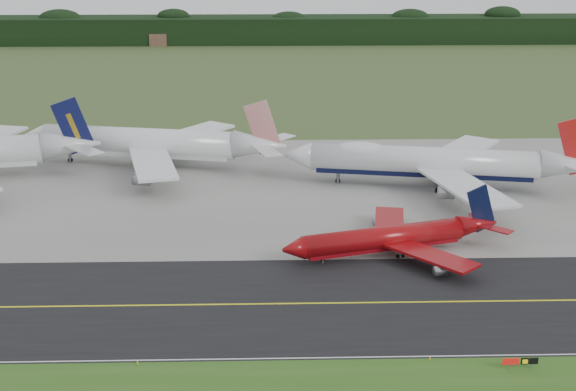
# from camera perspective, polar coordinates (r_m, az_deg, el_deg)

# --- Properties ---
(ground) EXTENTS (600.00, 600.00, 0.00)m
(ground) POSITION_cam_1_polar(r_m,az_deg,el_deg) (121.02, 4.87, -6.78)
(ground) COLOR #414F25
(ground) RESTS_ON ground
(taxiway) EXTENTS (400.00, 32.00, 0.02)m
(taxiway) POSITION_cam_1_polar(r_m,az_deg,el_deg) (117.43, 5.09, -7.61)
(taxiway) COLOR black
(taxiway) RESTS_ON ground
(apron) EXTENTS (400.00, 78.00, 0.01)m
(apron) POSITION_cam_1_polar(r_m,az_deg,el_deg) (168.33, 3.01, 0.64)
(apron) COLOR gray
(apron) RESTS_ON ground
(taxiway_centreline) EXTENTS (400.00, 0.40, 0.00)m
(taxiway_centreline) POSITION_cam_1_polar(r_m,az_deg,el_deg) (117.42, 5.09, -7.60)
(taxiway_centreline) COLOR yellow
(taxiway_centreline) RESTS_ON taxiway
(taxiway_edge_line) EXTENTS (400.00, 0.25, 0.00)m
(taxiway_edge_line) POSITION_cam_1_polar(r_m,az_deg,el_deg) (103.84, 6.05, -11.35)
(taxiway_edge_line) COLOR silver
(taxiway_edge_line) RESTS_ON taxiway
(horizon_treeline) EXTENTS (700.00, 25.00, 12.00)m
(horizon_treeline) POSITION_cam_1_polar(r_m,az_deg,el_deg) (385.47, 0.42, 11.62)
(horizon_treeline) COLOR black
(horizon_treeline) RESTS_ON ground
(jet_ba_747) EXTENTS (64.61, 52.82, 16.31)m
(jet_ba_747) POSITION_cam_1_polar(r_m,az_deg,el_deg) (168.56, 10.40, 2.35)
(jet_ba_747) COLOR silver
(jet_ba_747) RESTS_ON ground
(jet_red_737) EXTENTS (38.14, 30.38, 10.49)m
(jet_red_737) POSITION_cam_1_polar(r_m,az_deg,el_deg) (134.00, 7.62, -2.96)
(jet_red_737) COLOR maroon
(jet_red_737) RESTS_ON ground
(jet_star_tail) EXTENTS (61.74, 50.86, 16.37)m
(jet_star_tail) POSITION_cam_1_polar(r_m,az_deg,el_deg) (183.45, -9.61, 3.68)
(jet_star_tail) COLOR white
(jet_star_tail) RESTS_ON ground
(taxiway_sign) EXTENTS (4.43, 0.26, 1.48)m
(taxiway_sign) POSITION_cam_1_polar(r_m,az_deg,el_deg) (104.31, 16.18, -11.26)
(taxiway_sign) COLOR slate
(taxiway_sign) RESTS_ON ground
(edge_marker_left) EXTENTS (0.16, 0.16, 0.50)m
(edge_marker_left) POSITION_cam_1_polar(r_m,az_deg,el_deg) (103.32, -10.65, -11.61)
(edge_marker_left) COLOR yellow
(edge_marker_left) RESTS_ON ground
(edge_marker_center) EXTENTS (0.16, 0.16, 0.50)m
(edge_marker_center) POSITION_cam_1_polar(r_m,az_deg,el_deg) (104.01, 10.05, -11.36)
(edge_marker_center) COLOR yellow
(edge_marker_center) RESTS_ON ground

